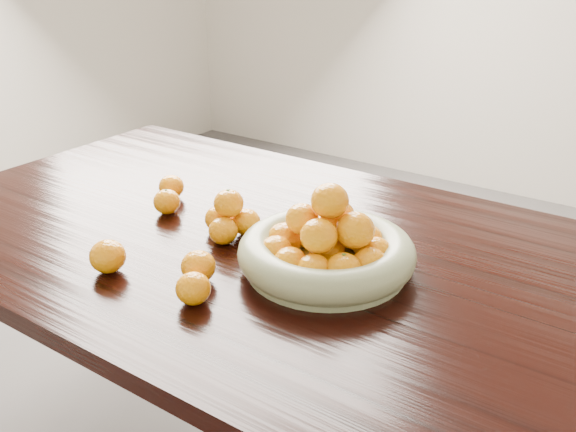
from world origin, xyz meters
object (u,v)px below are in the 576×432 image
Objects in this scene: dining_table at (312,289)px; loose_orange_0 at (167,202)px; orange_pyramid at (229,218)px; fruit_bowl at (327,249)px.

loose_orange_0 is (-0.40, -0.02, 0.12)m from dining_table.
loose_orange_0 reaches higher than dining_table.
dining_table is 0.24m from orange_pyramid.
loose_orange_0 is at bearing 177.09° from fruit_bowl.
fruit_bowl reaches higher than orange_pyramid.
fruit_bowl reaches higher than loose_orange_0.
orange_pyramid is (-0.20, -0.04, 0.13)m from dining_table.
dining_table is 5.66× the size of fruit_bowl.
fruit_bowl reaches higher than dining_table.
fruit_bowl is at bearing -2.60° from orange_pyramid.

